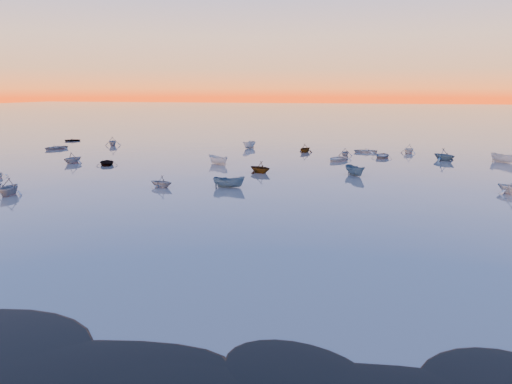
% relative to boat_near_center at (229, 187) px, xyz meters
% --- Properties ---
extents(ground, '(600.00, 600.00, 0.00)m').
position_rel_boat_near_center_xyz_m(ground, '(6.09, 63.63, 0.00)').
color(ground, '#6F645D').
rests_on(ground, ground).
extents(mud_lobes, '(140.00, 6.00, 0.07)m').
position_rel_boat_near_center_xyz_m(mud_lobes, '(6.09, -37.37, 0.01)').
color(mud_lobes, black).
rests_on(mud_lobes, ground).
extents(moored_fleet, '(124.00, 58.00, 1.20)m').
position_rel_boat_near_center_xyz_m(moored_fleet, '(6.09, 16.63, 0.00)').
color(moored_fleet, silver).
rests_on(moored_fleet, ground).
extents(boat_near_center, '(1.97, 3.94, 1.32)m').
position_rel_boat_near_center_xyz_m(boat_near_center, '(0.00, 0.00, 0.00)').
color(boat_near_center, '#39586D').
rests_on(boat_near_center, ground).
extents(boat_near_right, '(3.94, 3.86, 1.33)m').
position_rel_boat_near_center_xyz_m(boat_near_right, '(31.29, 4.30, 0.00)').
color(boat_near_right, silver).
rests_on(boat_near_right, ground).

